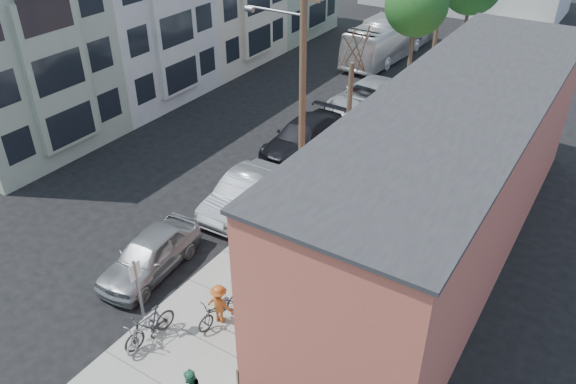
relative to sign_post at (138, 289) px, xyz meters
The scene contains 23 objects.
ground 5.46m from the sign_post, 117.17° to the left, with size 120.00×120.00×0.00m, color black.
sidewalk 15.79m from the sign_post, 83.05° to the left, with size 4.50×58.00×0.15m, color gray.
cafe_building 11.74m from the sign_post, 55.26° to the left, with size 6.60×20.20×6.61m.
apartment_row 23.54m from the sign_post, 127.39° to the left, with size 6.30×32.00×9.00m.
sign_post is the anchor object (origin of this frame).
parking_meter_near 5.08m from the sign_post, 91.15° to the left, with size 0.14×0.14×1.24m.
parking_meter_far 14.43m from the sign_post, 90.40° to the left, with size 0.14×0.14×1.24m.
utility_pole_near 10.36m from the sign_post, 89.76° to the left, with size 3.57×0.28×10.00m.
utility_pole_far 26.30m from the sign_post, 89.78° to the left, with size 1.80×0.28×10.00m.
tree_bare 13.48m from the sign_post, 88.08° to the left, with size 0.24×0.24×5.13m.
tree_leafy_mid 21.36m from the sign_post, 88.77° to the left, with size 3.40×3.40×7.81m.
patio_chair_a 5.61m from the sign_post, 45.42° to the left, with size 0.50×0.50×0.88m, color #124215, non-canonical shape.
patio_chair_b 4.73m from the sign_post, 33.97° to the left, with size 0.50×0.50×0.88m, color #124215, non-canonical shape.
patron_grey 7.45m from the sign_post, 62.03° to the left, with size 0.55×0.36×1.50m, color gray.
cyclist 2.65m from the sign_post, 39.79° to the left, with size 0.96×0.55×1.48m, color #A04717.
cyclist_bike 2.74m from the sign_post, 39.79° to the left, with size 0.67×1.92×1.01m, color black.
parked_bike_a 1.25m from the sign_post, 26.86° to the right, with size 0.56×1.97×1.18m, color black.
parked_bike_b 1.33m from the sign_post, 47.34° to the right, with size 0.64×1.83×0.96m, color gray.
car_0 3.24m from the sign_post, 130.18° to the left, with size 1.85×4.61×1.57m, color gray.
car_1 7.82m from the sign_post, 101.53° to the left, with size 1.71×4.90×1.61m, color #A5A7AC.
car_2 13.65m from the sign_post, 98.71° to the left, with size 2.37×5.83×1.69m, color black.
car_3 20.01m from the sign_post, 94.59° to the left, with size 2.81×6.09×1.69m, color #AEB3B6.
bus 30.16m from the sign_post, 98.38° to the left, with size 2.56×10.94×3.05m, color silver.
Camera 1 is at (13.41, -13.24, 13.84)m, focal length 35.00 mm.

